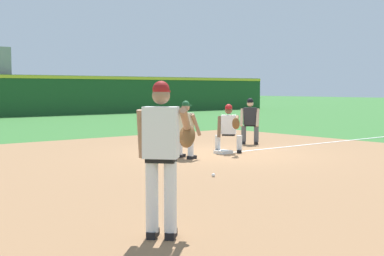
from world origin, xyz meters
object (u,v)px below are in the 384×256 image
Objects in this scene: first_base_bag at (223,152)px; umpire at (250,119)px; baseball at (213,175)px; pitcher at (163,149)px; first_baseman at (229,126)px; baserunner at (186,127)px.

umpire is (2.30, 1.28, 0.75)m from first_base_bag.
baseball is 0.04× the size of pitcher.
umpire reaches higher than baseball.
baseball is at bearing -141.51° from umpire.
first_base_bag is at bearing 44.92° from baseball.
first_baseman is (2.93, 2.71, 0.69)m from baseball.
first_base_bag is 0.72m from first_baseman.
baserunner is (-1.62, -0.14, 0.06)m from first_baseman.
first_base_bag is at bearing -150.92° from umpire.
baseball is (-2.72, -2.71, -0.01)m from first_base_bag.
pitcher reaches higher than baserunner.
first_baseman is 0.92× the size of umpire.
first_baseman is 0.92× the size of baserunner.
umpire is at bearing 31.51° from first_baseman.
umpire is (3.70, 1.42, 0.00)m from baserunner.
first_baseman is 1.63m from baserunner.
first_baseman is at bearing -0.32° from first_base_bag.
baserunner is 3.97m from umpire.
pitcher is 10.82m from umpire.
umpire is (5.01, 3.99, 0.76)m from baseball.
pitcher is (-3.33, -2.91, 1.02)m from baseball.
baserunner is at bearing -159.04° from umpire.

